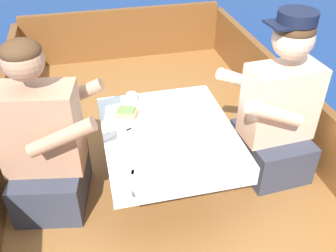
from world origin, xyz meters
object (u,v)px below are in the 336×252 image
sandwich (127,113)px  coffee_cup_starboard (147,139)px  person_starboard (277,113)px  coffee_cup_port (163,166)px  person_port (45,146)px  tin_can (132,98)px

sandwich → coffee_cup_starboard: coffee_cup_starboard is taller
person_starboard → coffee_cup_port: (-0.75, -0.33, 0.03)m
person_port → coffee_cup_port: 0.66m
sandwich → coffee_cup_starboard: bearing=-76.5°
tin_can → person_starboard: bearing=-21.5°
coffee_cup_port → tin_can: 0.64m
coffee_cup_port → coffee_cup_starboard: 0.21m
person_port → coffee_cup_starboard: (0.51, -0.15, 0.06)m
tin_can → sandwich: bearing=-108.5°
person_port → coffee_cup_starboard: size_ratio=10.35×
sandwich → coffee_cup_port: (0.10, -0.48, -0.00)m
person_starboard → coffee_cup_starboard: size_ratio=10.70×
person_port → person_starboard: (1.30, -0.03, 0.03)m
person_starboard → sandwich: bearing=-13.8°
coffee_cup_port → person_port: bearing=147.0°
coffee_cup_port → tin_can: bearing=94.4°
coffee_cup_starboard → coffee_cup_port: bearing=-79.5°
person_port → coffee_cup_port: size_ratio=9.19×
coffee_cup_port → tin_can: (-0.05, 0.64, -0.00)m
person_starboard → tin_can: (-0.79, 0.31, 0.03)m
person_port → sandwich: person_port is taller
sandwich → coffee_cup_port: size_ratio=1.29×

